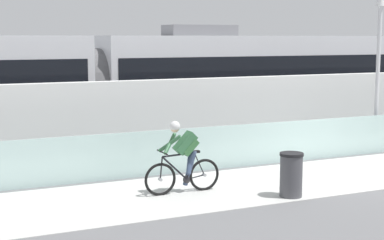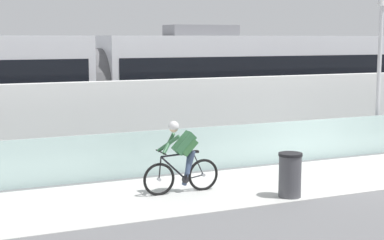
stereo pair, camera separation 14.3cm
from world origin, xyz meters
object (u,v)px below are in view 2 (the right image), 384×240
(tram, at_px, (93,85))
(trash_bin, at_px, (290,175))
(cyclist_on_bike, at_px, (182,158))
(lamp_post_antenna, at_px, (380,41))

(tram, distance_m, trash_bin, 8.49)
(cyclist_on_bike, bearing_deg, trash_bin, -32.38)
(tram, relative_size, trash_bin, 23.50)
(lamp_post_antenna, distance_m, trash_bin, 6.90)
(cyclist_on_bike, relative_size, lamp_post_antenna, 0.34)
(tram, distance_m, lamp_post_antenna, 8.90)
(tram, bearing_deg, cyclist_on_bike, -88.77)
(cyclist_on_bike, relative_size, trash_bin, 1.84)
(tram, height_order, trash_bin, tram)
(tram, bearing_deg, lamp_post_antenna, -32.34)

